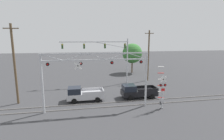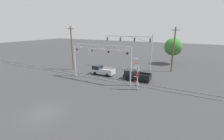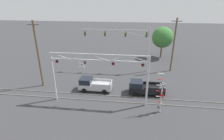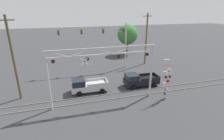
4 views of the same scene
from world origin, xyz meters
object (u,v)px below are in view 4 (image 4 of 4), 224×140
object	(u,v)px
crossing_gantry	(103,66)
pickup_truck_lead	(87,86)
crossing_signal_mast	(167,84)
utility_pole_left	(13,59)
pickup_truck_following	(139,80)
background_tree_beyond_span	(127,34)
traffic_signal_span	(109,37)
utility_pole_right	(146,39)

from	to	relation	value
crossing_gantry	pickup_truck_lead	distance (m)	5.22
crossing_signal_mast	utility_pole_left	bearing A→B (deg)	164.19
pickup_truck_following	background_tree_beyond_span	bearing A→B (deg)	75.24
traffic_signal_span	background_tree_beyond_span	world-z (taller)	traffic_signal_span
crossing_signal_mast	traffic_signal_span	xyz separation A→B (m)	(-3.99, 12.91, 3.93)
crossing_gantry	traffic_signal_span	size ratio (longest dim) A/B	1.01
background_tree_beyond_span	pickup_truck_following	bearing A→B (deg)	-104.76
traffic_signal_span	pickup_truck_following	distance (m)	10.16
crossing_signal_mast	background_tree_beyond_span	bearing A→B (deg)	82.19
utility_pole_left	crossing_gantry	bearing A→B (deg)	-20.56
crossing_gantry	background_tree_beyond_span	size ratio (longest dim) A/B	1.73
traffic_signal_span	pickup_truck_following	bearing A→B (deg)	-74.63
pickup_truck_lead	pickup_truck_following	world-z (taller)	same
pickup_truck_following	background_tree_beyond_span	world-z (taller)	background_tree_beyond_span
crossing_gantry	utility_pole_right	distance (m)	17.14
crossing_gantry	traffic_signal_span	distance (m)	12.29
pickup_truck_lead	utility_pole_left	size ratio (longest dim) A/B	0.48
pickup_truck_lead	utility_pole_left	bearing A→B (deg)	176.74
utility_pole_left	utility_pole_right	size ratio (longest dim) A/B	1.03
pickup_truck_following	utility_pole_left	xyz separation A→B (m)	(-16.09, 0.63, 4.36)
pickup_truck_following	utility_pole_left	bearing A→B (deg)	177.76
utility_pole_left	background_tree_beyond_span	world-z (taller)	utility_pole_left
traffic_signal_span	pickup_truck_lead	distance (m)	11.10
utility_pole_left	utility_pole_right	bearing A→B (deg)	22.44
crossing_signal_mast	pickup_truck_lead	size ratio (longest dim) A/B	1.06
crossing_gantry	crossing_signal_mast	distance (m)	8.26
utility_pole_left	background_tree_beyond_span	bearing A→B (deg)	39.63
traffic_signal_span	pickup_truck_lead	world-z (taller)	traffic_signal_span
pickup_truck_lead	pickup_truck_following	bearing A→B (deg)	-1.10
crossing_signal_mast	pickup_truck_following	distance (m)	4.82
utility_pole_left	pickup_truck_following	bearing A→B (deg)	-2.24
crossing_gantry	crossing_signal_mast	world-z (taller)	crossing_gantry
crossing_signal_mast	background_tree_beyond_span	world-z (taller)	background_tree_beyond_span
crossing_gantry	pickup_truck_following	distance (m)	7.79
crossing_gantry	pickup_truck_lead	bearing A→B (deg)	115.59
pickup_truck_following	utility_pole_right	size ratio (longest dim) A/B	0.51
pickup_truck_following	pickup_truck_lead	bearing A→B (deg)	178.90
utility_pole_right	background_tree_beyond_span	bearing A→B (deg)	95.34
crossing_gantry	pickup_truck_lead	size ratio (longest dim) A/B	2.53
traffic_signal_span	utility_pole_left	size ratio (longest dim) A/B	1.20
traffic_signal_span	utility_pole_left	xyz separation A→B (m)	(-13.75, -7.89, -0.66)
crossing_gantry	utility_pole_left	xyz separation A→B (m)	(-10.02, 3.76, 0.61)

